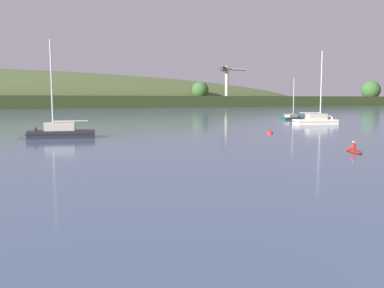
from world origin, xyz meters
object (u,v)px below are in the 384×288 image
sailboat_outer_reach (54,136)px  canoe_with_paddler (353,150)px  sailboat_midwater_white (294,119)px  mooring_buoy_foreground (270,133)px  dockside_crane (227,86)px  sailboat_near_mooring (320,122)px

sailboat_outer_reach → canoe_with_paddler: sailboat_outer_reach is taller
canoe_with_paddler → sailboat_midwater_white: bearing=177.1°
canoe_with_paddler → mooring_buoy_foreground: 19.23m
dockside_crane → canoe_with_paddler: bearing=-124.6°
dockside_crane → sailboat_near_mooring: (-61.53, -152.41, -11.06)m
dockside_crane → sailboat_outer_reach: bearing=-133.3°
mooring_buoy_foreground → canoe_with_paddler: bearing=-102.2°
dockside_crane → sailboat_near_mooring: size_ratio=1.61×
sailboat_outer_reach → mooring_buoy_foreground: bearing=-177.9°
sailboat_near_mooring → sailboat_outer_reach: (-45.65, -9.70, -0.02)m
canoe_with_paddler → dockside_crane: bearing=-176.2°
sailboat_midwater_white → canoe_with_paddler: size_ratio=2.48×
dockside_crane → sailboat_outer_reach: size_ratio=1.85×
mooring_buoy_foreground → sailboat_midwater_white: bearing=49.3°
sailboat_outer_reach → mooring_buoy_foreground: (26.19, -3.99, -0.26)m
canoe_with_paddler → mooring_buoy_foreground: (4.06, 18.79, -0.10)m
sailboat_near_mooring → canoe_with_paddler: size_ratio=3.55×
sailboat_near_mooring → mooring_buoy_foreground: size_ratio=16.68×
sailboat_midwater_white → mooring_buoy_foreground: size_ratio=11.65×
sailboat_midwater_white → mooring_buoy_foreground: 39.39m
dockside_crane → sailboat_outer_reach: (-107.18, -162.10, -11.08)m
dockside_crane → sailboat_near_mooring: dockside_crane is taller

